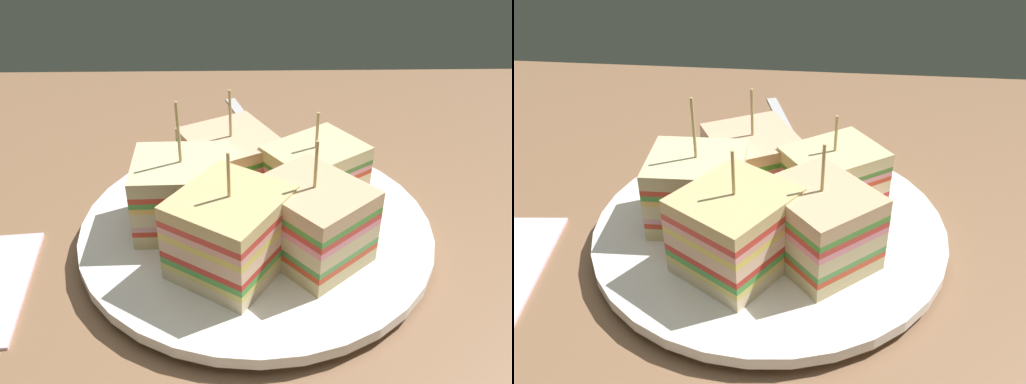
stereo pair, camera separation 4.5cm
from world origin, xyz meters
The scene contains 9 objects.
ground_plane centered at (0.00, 0.00, -0.90)cm, with size 111.80×75.95×1.80cm, color #886145.
plate centered at (0.00, 0.00, 1.03)cm, with size 28.49×28.49×1.70cm.
sandwich_wedge_0 centered at (4.02, -4.03, 4.70)cm, with size 9.72×9.86×9.70cm.
sandwich_wedge_1 centered at (4.91, 2.88, 4.39)cm, with size 9.49×9.04×8.47cm.
sandwich_wedge_2 centered at (-2.02, 5.33, 4.28)cm, with size 9.81×10.01×9.37cm.
sandwich_wedge_3 centered at (-5.69, 0.10, 4.61)cm, with size 7.76×6.75×10.80cm.
sandwich_wedge_4 centered at (-1.91, -5.37, 4.80)cm, with size 9.88×10.09×9.62cm.
chip_pile centered at (-1.05, 0.54, 3.21)cm, with size 7.33×7.61×3.39cm.
spoon centered at (1.06, 16.41, 0.40)cm, with size 6.89×16.33×1.00cm.
Camera 1 is at (-0.73, -38.01, 29.61)cm, focal length 40.33 mm.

